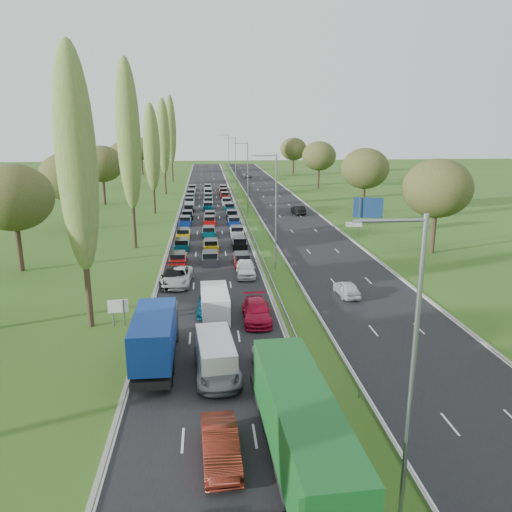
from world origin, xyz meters
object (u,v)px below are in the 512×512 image
near_car_2 (178,277)px  white_van_front (216,353)px  green_lorry (298,423)px  near_car_3 (173,277)px  white_van_rear (215,302)px  direction_sign (368,209)px  info_sign (118,309)px  blue_lorry (156,336)px

near_car_2 → white_van_front: bearing=-75.0°
green_lorry → white_van_front: (-3.42, 9.51, -1.07)m
near_car_3 → white_van_rear: (3.79, -8.35, 0.31)m
green_lorry → white_van_rear: green_lorry is taller
white_van_rear → green_lorry: bearing=-81.7°
white_van_rear → direction_sign: 35.55m
white_van_rear → info_sign: bearing=-170.2°
near_car_2 → blue_lorry: 16.39m
near_car_3 → white_van_rear: white_van_rear is taller
white_van_front → white_van_rear: bearing=84.5°
green_lorry → info_sign: bearing=119.3°
near_car_2 → white_van_rear: white_van_rear is taller
white_van_front → blue_lorry: bearing=159.2°
white_van_front → green_lorry: bearing=-74.9°
white_van_front → direction_sign: 43.19m
green_lorry → direction_sign: bearing=66.3°
near_car_2 → white_van_rear: (3.38, -8.33, 0.30)m
white_van_rear → direction_sign: (21.52, 28.19, 2.46)m
near_car_3 → blue_lorry: (-0.06, -16.37, 1.09)m
blue_lorry → white_van_rear: blue_lorry is taller
white_van_rear → near_car_2: bearing=110.4°
near_car_2 → green_lorry: green_lorry is taller
near_car_3 → white_van_rear: size_ratio=1.00×
near_car_3 → white_van_front: 17.83m
near_car_3 → green_lorry: green_lorry is taller
blue_lorry → near_car_2: bearing=88.1°
white_van_rear → white_van_front: bearing=-92.5°
near_car_2 → white_van_front: white_van_front is taller
green_lorry → white_van_rear: size_ratio=2.53×
blue_lorry → near_car_3: bearing=89.5°
white_van_front → info_sign: size_ratio=2.53×
green_lorry → white_van_front: bearing=107.3°
blue_lorry → green_lorry: size_ratio=0.63×
white_van_rear → info_sign: (-7.28, -1.49, 0.27)m
blue_lorry → direction_sign: size_ratio=1.65×
direction_sign → white_van_front: bearing=-120.1°
near_car_3 → direction_sign: size_ratio=1.03×
direction_sign → blue_lorry: bearing=-125.0°
near_car_3 → info_sign: size_ratio=2.56×
near_car_3 → direction_sign: bearing=41.8°
near_car_3 → white_van_front: size_ratio=1.01×
near_car_2 → direction_sign: 31.97m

